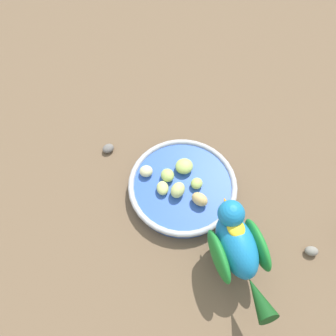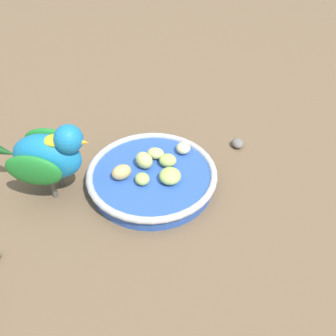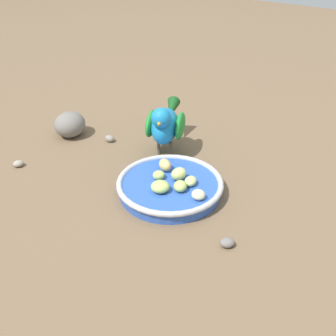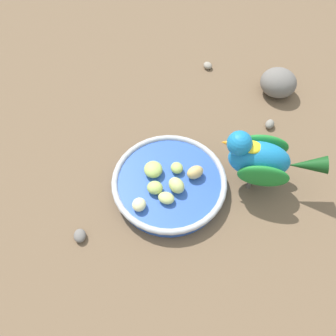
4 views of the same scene
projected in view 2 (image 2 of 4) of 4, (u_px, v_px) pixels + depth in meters
ground_plane at (152, 184)px, 0.69m from camera, size 4.00×4.00×0.00m
feeding_bowl at (155, 176)px, 0.68m from camera, size 0.22×0.22×0.03m
apple_piece_0 at (144, 160)px, 0.68m from camera, size 0.04×0.04×0.03m
apple_piece_1 at (122, 172)px, 0.66m from camera, size 0.04×0.04×0.03m
apple_piece_2 at (168, 160)px, 0.68m from camera, size 0.04×0.04×0.02m
apple_piece_3 at (156, 153)px, 0.70m from camera, size 0.03×0.03×0.02m
apple_piece_4 at (142, 179)px, 0.65m from camera, size 0.03×0.03×0.02m
apple_piece_5 at (183, 148)px, 0.71m from camera, size 0.03×0.03×0.02m
apple_piece_6 at (169, 177)px, 0.65m from camera, size 0.05×0.05×0.02m
parrot at (45, 154)px, 0.63m from camera, size 0.19×0.12×0.14m
pebble_2 at (238, 143)px, 0.76m from camera, size 0.03×0.03×0.02m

